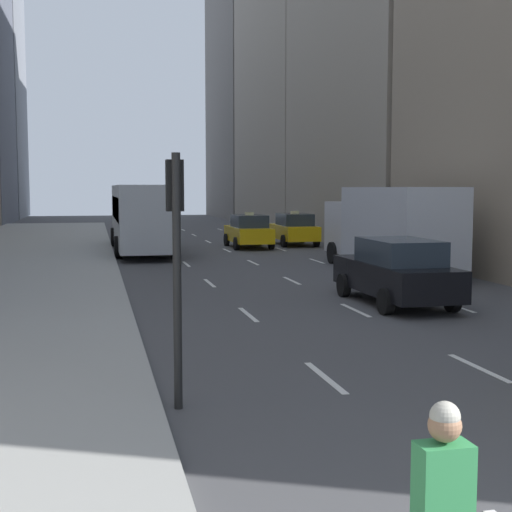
% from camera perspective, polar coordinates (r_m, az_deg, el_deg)
% --- Properties ---
extents(sidewalk_left, '(8.00, 66.00, 0.15)m').
position_cam_1_polar(sidewalk_left, '(30.27, -18.71, -0.60)').
color(sidewalk_left, '#9E9E99').
rests_on(sidewalk_left, ground).
extents(lane_markings, '(5.72, 56.00, 0.01)m').
position_cam_1_polar(lane_markings, '(26.93, 1.15, -1.17)').
color(lane_markings, white).
rests_on(lane_markings, ground).
extents(taxi_lead, '(2.02, 4.40, 1.87)m').
position_cam_1_polar(taxi_lead, '(39.05, 3.04, 2.17)').
color(taxi_lead, yellow).
rests_on(taxi_lead, ground).
extents(taxi_third, '(2.02, 4.40, 1.87)m').
position_cam_1_polar(taxi_third, '(37.19, -0.60, 2.01)').
color(taxi_third, yellow).
rests_on(taxi_third, ground).
extents(sedan_black_near, '(2.02, 4.87, 1.77)m').
position_cam_1_polar(sedan_black_near, '(19.43, 11.14, -1.19)').
color(sedan_black_near, black).
rests_on(sedan_black_near, ground).
extents(city_bus, '(2.80, 11.61, 3.25)m').
position_cam_1_polar(city_bus, '(35.34, -9.19, 3.23)').
color(city_bus, '#B7BCC1').
rests_on(city_bus, ground).
extents(box_truck, '(2.58, 8.40, 3.15)m').
position_cam_1_polar(box_truck, '(26.83, 10.61, 2.36)').
color(box_truck, silver).
rests_on(box_truck, ground).
extents(traffic_light_pole, '(0.24, 0.42, 3.60)m').
position_cam_1_polar(traffic_light_pole, '(10.03, -6.42, 1.40)').
color(traffic_light_pole, black).
rests_on(traffic_light_pole, ground).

